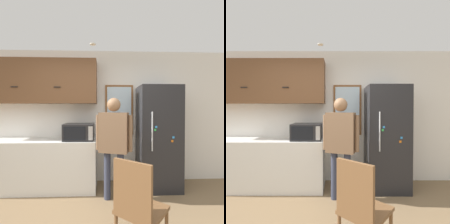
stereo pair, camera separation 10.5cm
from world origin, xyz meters
TOP-DOWN VIEW (x-y plane):
  - back_wall at (0.00, 2.09)m, footprint 6.00×0.06m
  - counter at (-1.10, 1.73)m, footprint 2.20×0.65m
  - upper_cabinets at (-1.10, 1.87)m, footprint 2.20×0.39m
  - microwave at (-0.32, 1.69)m, footprint 0.54×0.43m
  - person at (0.31, 1.28)m, footprint 0.59×0.35m
  - refrigerator at (1.18, 1.71)m, footprint 0.75×0.70m
  - chair at (0.50, 0.19)m, footprint 0.65×0.65m
  - window at (0.46, 2.04)m, footprint 0.58×0.05m
  - ceiling_light at (-0.05, 1.63)m, footprint 0.11×0.11m

SIDE VIEW (x-z plane):
  - counter at x=-1.10m, z-range 0.00..0.92m
  - chair at x=0.50m, z-range 0.03..1.03m
  - refrigerator at x=1.18m, z-range 0.00..1.93m
  - person at x=0.31m, z-range 0.19..1.87m
  - microwave at x=-0.32m, z-range 0.92..1.23m
  - back_wall at x=0.00m, z-range 0.00..2.70m
  - window at x=0.46m, z-range 0.96..2.00m
  - upper_cabinets at x=-1.10m, z-range 1.61..2.45m
  - ceiling_light at x=-0.05m, z-range 2.67..2.69m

